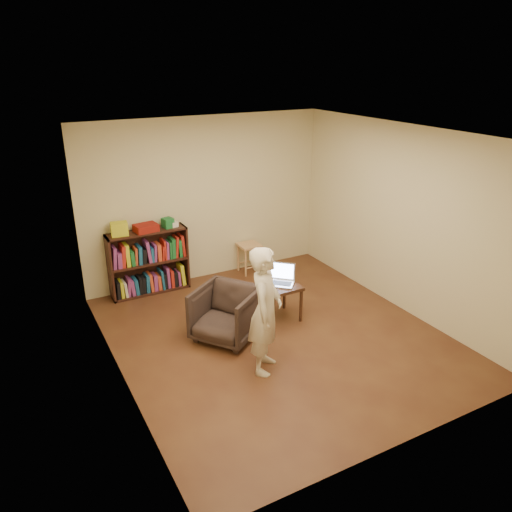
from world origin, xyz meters
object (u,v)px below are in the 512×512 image
armchair (226,314)px  laptop (281,279)px  bookshelf (149,265)px  stool (249,250)px  side_table (279,290)px  person (265,311)px

armchair → laptop: bearing=64.2°
bookshelf → armchair: bearing=-76.0°
stool → side_table: side_table is taller
armchair → laptop: 0.96m
bookshelf → stool: 1.70m
stool → person: bearing=-113.9°
armchair → laptop: (0.91, 0.16, 0.23)m
side_table → person: person is taller
bookshelf → laptop: size_ratio=2.64×
person → stool: bearing=16.5°
armchair → laptop: laptop is taller
side_table → person: size_ratio=0.34×
armchair → bookshelf: bearing=158.1°
bookshelf → laptop: bearing=-50.3°
armchair → person: bearing=-28.8°
armchair → side_table: size_ratio=1.49×
stool → person: 2.85m
stool → armchair: 2.15m
armchair → person: size_ratio=0.50×
stool → laptop: bearing=-101.9°
bookshelf → side_table: (1.32, -1.69, -0.01)m
person → side_table: bearing=1.9°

